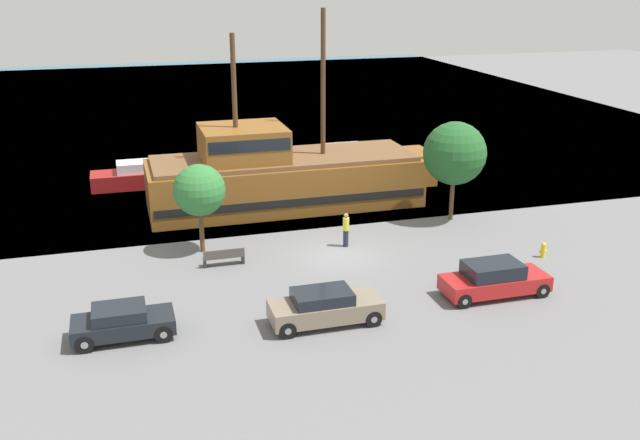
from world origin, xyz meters
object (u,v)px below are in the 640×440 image
pirate_ship (282,176)px  moored_boat_outer (349,162)px  moored_boat_dockside (149,176)px  parked_car_curb_mid (122,322)px  parked_car_curb_front (325,307)px  pedestrian_walking_near (346,230)px  parked_car_curb_rear (494,279)px  bench_promenade_east (224,257)px  fire_hydrant (543,249)px

pirate_ship → moored_boat_outer: pirate_ship is taller
moored_boat_dockside → parked_car_curb_mid: moored_boat_dockside is taller
parked_car_curb_front → pedestrian_walking_near: (3.44, 7.82, 0.19)m
parked_car_curb_rear → bench_promenade_east: (-10.68, 6.53, -0.30)m
parked_car_curb_rear → pedestrian_walking_near: 8.50m
moored_boat_dockside → bench_promenade_east: moored_boat_dockside is taller
pedestrian_walking_near → bench_promenade_east: bearing=-172.9°
parked_car_curb_rear → bench_promenade_east: size_ratio=2.37×
bench_promenade_east → moored_boat_dockside: bearing=100.0°
moored_boat_outer → bench_promenade_east: (-10.94, -14.15, -0.30)m
parked_car_curb_mid → fire_hydrant: parked_car_curb_mid is taller
parked_car_curb_mid → pedestrian_walking_near: pedestrian_walking_near is taller
pedestrian_walking_near → pirate_ship: bearing=101.7°
parked_car_curb_mid → bench_promenade_east: size_ratio=1.96×
parked_car_curb_front → parked_car_curb_rear: parked_car_curb_rear is taller
pirate_ship → moored_boat_outer: 8.53m
parked_car_curb_mid → bench_promenade_east: bearing=51.4°
pirate_ship → bench_promenade_east: (-4.80, -8.32, -1.39)m
pirate_ship → fire_hydrant: size_ratio=22.57×
moored_boat_outer → fire_hydrant: bearing=-76.3°
moored_boat_outer → parked_car_curb_rear: 20.68m
pirate_ship → pedestrian_walking_near: size_ratio=9.69×
moored_boat_outer → pedestrian_walking_near: bearing=-108.9°
fire_hydrant → moored_boat_outer: bearing=103.7°
pedestrian_walking_near → parked_car_curb_rear: bearing=-59.4°
moored_boat_outer → parked_car_curb_front: bearing=-110.7°
moored_boat_outer → parked_car_curb_mid: 25.60m
pirate_ship → fire_hydrant: pirate_ship is taller
moored_boat_dockside → parked_car_curb_mid: size_ratio=1.95×
moored_boat_dockside → bench_promenade_east: bearing=-80.0°
parked_car_curb_front → moored_boat_outer: bearing=69.3°
parked_car_curb_front → pedestrian_walking_near: 8.55m
pirate_ship → moored_boat_dockside: size_ratio=2.32×
bench_promenade_east → pirate_ship: bearing=60.0°
parked_car_curb_rear → moored_boat_outer: bearing=89.3°
parked_car_curb_mid → bench_promenade_east: parked_car_curb_mid is taller
bench_promenade_east → parked_car_curb_mid: bearing=-128.6°
parked_car_curb_rear → bench_promenade_east: bearing=148.6°
moored_boat_outer → parked_car_curb_rear: bearing=-90.7°
moored_boat_outer → parked_car_curb_mid: (-15.75, -20.18, -0.08)m
moored_boat_dockside → moored_boat_outer: size_ratio=1.19×
pirate_ship → parked_car_curb_rear: pirate_ship is taller
parked_car_curb_rear → parked_car_curb_mid: bearing=178.1°
pirate_ship → parked_car_curb_mid: bearing=-123.8°
parked_car_curb_mid → pirate_ship: bearing=56.2°
pirate_ship → parked_car_curb_rear: size_ratio=3.74×
pirate_ship → moored_boat_dockside: 9.94m
pirate_ship → parked_car_curb_front: (-1.89, -15.36, -1.11)m
moored_boat_outer → parked_car_curb_front: (-8.02, -21.19, -0.02)m
parked_car_curb_mid → fire_hydrant: size_ratio=5.00×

